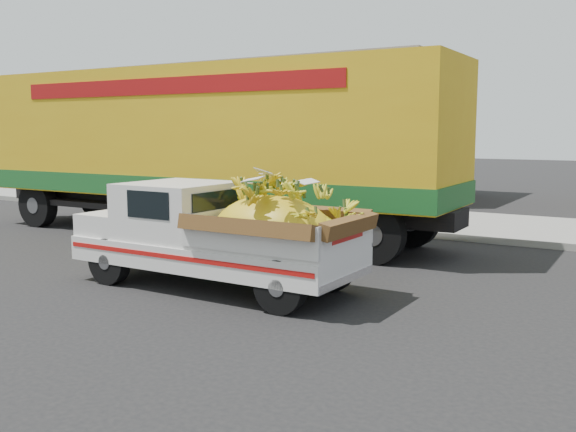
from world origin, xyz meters
The scene contains 6 objects.
ground centered at (0.00, 0.00, 0.00)m, with size 100.00×100.00×0.00m, color black.
curb centered at (0.00, 6.31, 0.07)m, with size 60.00×0.25×0.15m, color gray.
sidewalk centered at (0.00, 8.41, 0.07)m, with size 60.00×4.00×0.14m, color gray.
building_left centered at (-8.00, 14.31, 2.50)m, with size 18.00×6.00×5.00m, color gray.
pickup_truck centered at (2.33, 0.02, 0.86)m, with size 4.58×1.69×1.60m.
semi_trailer centered at (-1.34, 3.86, 2.12)m, with size 12.02×2.78×3.80m.
Camera 1 is at (8.02, -7.69, 2.41)m, focal length 40.00 mm.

